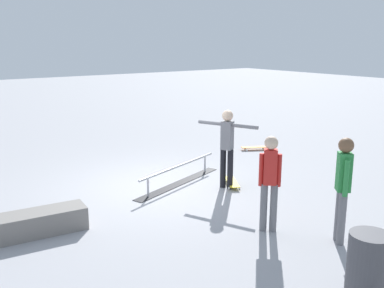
{
  "coord_description": "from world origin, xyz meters",
  "views": [
    {
      "loc": [
        4.61,
        7.84,
        3.11
      ],
      "look_at": [
        -0.54,
        0.59,
        1.0
      ],
      "focal_mm": 41.09,
      "sensor_mm": 36.0,
      "label": 1
    }
  ],
  "objects": [
    {
      "name": "skater_main",
      "position": [
        -1.21,
        0.93,
        0.99
      ],
      "size": [
        0.62,
        1.28,
        1.69
      ],
      "rotation": [
        0.0,
        0.0,
        1.99
      ],
      "color": "black",
      "rests_on": "ground_plane"
    },
    {
      "name": "skateboard_main",
      "position": [
        -1.42,
        0.87,
        0.07
      ],
      "size": [
        0.57,
        0.79,
        0.09
      ],
      "rotation": [
        0.0,
        0.0,
        1.05
      ],
      "color": "yellow",
      "rests_on": "ground_plane"
    },
    {
      "name": "loose_skateboard_orange",
      "position": [
        -4.05,
        -1.19,
        0.07
      ],
      "size": [
        0.8,
        0.55,
        0.09
      ],
      "rotation": [
        0.0,
        0.0,
        2.65
      ],
      "color": "orange",
      "rests_on": "ground_plane"
    },
    {
      "name": "grind_rail",
      "position": [
        -0.54,
        0.09,
        0.19
      ],
      "size": [
        2.71,
        1.17,
        0.43
      ],
      "rotation": [
        0.0,
        0.0,
        0.35
      ],
      "color": "black",
      "rests_on": "ground_plane"
    },
    {
      "name": "bystander_red_shirt",
      "position": [
        -0.38,
        3.01,
        0.91
      ],
      "size": [
        0.32,
        0.3,
        1.62
      ],
      "rotation": [
        0.0,
        0.0,
        2.39
      ],
      "color": "slate",
      "rests_on": "ground_plane"
    },
    {
      "name": "skate_ledge",
      "position": [
        3.12,
        0.88,
        0.19
      ],
      "size": [
        2.25,
        0.71,
        0.38
      ],
      "primitive_type": "cube",
      "rotation": [
        0.0,
        0.0,
        -0.1
      ],
      "color": "gray",
      "rests_on": "ground_plane"
    },
    {
      "name": "ground_plane",
      "position": [
        0.0,
        0.0,
        0.0
      ],
      "size": [
        60.0,
        60.0,
        0.0
      ],
      "primitive_type": "plane",
      "color": "#9E9EA3"
    },
    {
      "name": "trash_bin",
      "position": [
        0.16,
        5.19,
        0.45
      ],
      "size": [
        0.5,
        0.5,
        0.9
      ],
      "primitive_type": "cylinder",
      "color": "#47474C",
      "rests_on": "ground_plane"
    },
    {
      "name": "bystander_green_shirt",
      "position": [
        -0.98,
        3.96,
        0.95
      ],
      "size": [
        0.3,
        0.34,
        1.69
      ],
      "rotation": [
        0.0,
        0.0,
        0.87
      ],
      "color": "slate",
      "rests_on": "ground_plane"
    }
  ]
}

